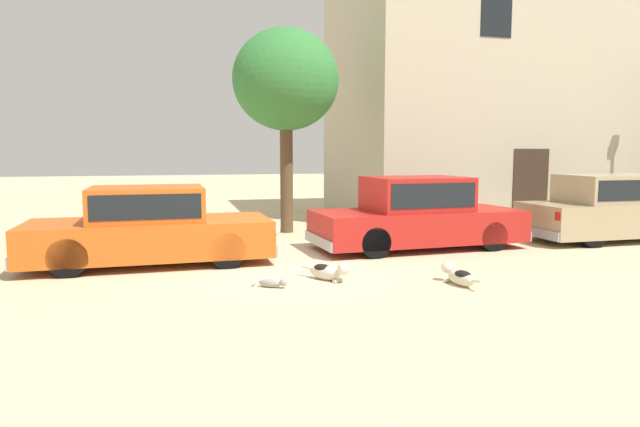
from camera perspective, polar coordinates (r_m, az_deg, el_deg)
The scene contains 9 objects.
ground_plane at distance 9.90m, azimuth -4.10°, elevation -5.44°, with size 80.00×80.00×0.00m, color #CCB78E.
parked_sedan_nearest at distance 10.48m, azimuth -17.09°, elevation -1.22°, with size 4.44×1.90×1.40m.
parked_sedan_second at distance 11.80m, azimuth 9.93°, elevation 0.02°, with size 4.57×1.98×1.50m.
parked_sedan_third at distance 14.43m, azimuth 28.18°, elevation 0.55°, with size 4.57×1.69×1.50m.
apartment_block at distance 19.97m, azimuth 20.55°, elevation 12.02°, with size 12.34×5.94×8.25m.
stray_dog_spotted at distance 8.79m, azimuth 0.81°, elevation -5.94°, with size 0.63×0.85×0.35m.
stray_dog_tan at distance 8.76m, azimuth 14.06°, elevation -6.21°, with size 0.31×0.95×0.34m.
stray_cat at distance 8.39m, azimuth -4.95°, elevation -7.11°, with size 0.51×0.45×0.16m.
acacia_tree_left at distance 14.00m, azimuth -3.52°, elevation 13.41°, with size 2.62×2.36×5.03m.
Camera 1 is at (-1.76, -9.53, 2.02)m, focal length 31.14 mm.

